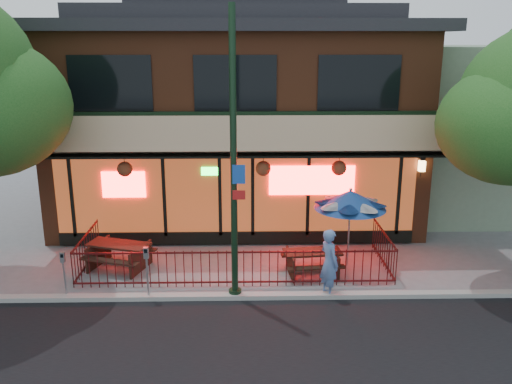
% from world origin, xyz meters
% --- Properties ---
extents(ground, '(80.00, 80.00, 0.00)m').
position_xyz_m(ground, '(0.00, 0.00, 0.00)').
color(ground, gray).
rests_on(ground, ground).
extents(curb, '(80.00, 0.25, 0.12)m').
position_xyz_m(curb, '(0.00, -0.50, 0.06)').
color(curb, '#999993').
rests_on(curb, ground).
extents(restaurant_building, '(12.96, 9.49, 8.05)m').
position_xyz_m(restaurant_building, '(0.00, 7.11, 4.13)').
color(restaurant_building, brown).
rests_on(restaurant_building, ground).
extents(neighbor_building, '(6.00, 7.00, 6.00)m').
position_xyz_m(neighbor_building, '(9.00, 7.70, 3.00)').
color(neighbor_building, gray).
rests_on(neighbor_building, ground).
extents(patio_fence, '(8.44, 2.62, 1.00)m').
position_xyz_m(patio_fence, '(0.00, 0.50, 0.63)').
color(patio_fence, '#460F10').
rests_on(patio_fence, ground).
extents(street_light, '(0.43, 0.32, 7.00)m').
position_xyz_m(street_light, '(0.00, -0.40, 3.15)').
color(street_light, black).
rests_on(street_light, ground).
extents(picnic_table_left, '(2.04, 1.78, 0.74)m').
position_xyz_m(picnic_table_left, '(-3.28, 1.46, 0.48)').
color(picnic_table_left, '#331A12').
rests_on(picnic_table_left, ground).
extents(picnic_table_right, '(1.67, 1.34, 0.67)m').
position_xyz_m(picnic_table_right, '(2.10, 0.94, 0.44)').
color(picnic_table_right, black).
rests_on(picnic_table_right, ground).
extents(patio_umbrella, '(2.00, 2.00, 2.28)m').
position_xyz_m(patio_umbrella, '(3.18, 1.55, 1.95)').
color(patio_umbrella, gray).
rests_on(patio_umbrella, ground).
extents(pedestrian, '(0.64, 0.75, 1.75)m').
position_xyz_m(pedestrian, '(2.35, -0.35, 0.88)').
color(pedestrian, '#5776AF').
rests_on(pedestrian, ground).
extents(parking_meter_near, '(0.12, 0.11, 1.38)m').
position_xyz_m(parking_meter_near, '(-2.15, -0.48, 0.93)').
color(parking_meter_near, '#92949A').
rests_on(parking_meter_near, ground).
extents(parking_meter_far, '(0.11, 0.09, 1.23)m').
position_xyz_m(parking_meter_far, '(-4.20, -0.40, 0.83)').
color(parking_meter_far, '#9FA3A8').
rests_on(parking_meter_far, ground).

